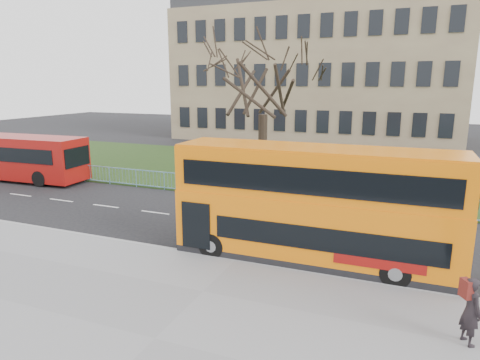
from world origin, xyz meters
name	(u,v)px	position (x,y,z in m)	size (l,w,h in m)	color
ground	(251,247)	(0.00, 0.00, 0.00)	(120.00, 120.00, 0.00)	black
pavement	(155,341)	(0.00, -6.75, 0.06)	(80.00, 10.50, 0.12)	slate
kerb	(236,261)	(0.00, -1.55, 0.07)	(80.00, 0.20, 0.14)	gray
grass_verge	(323,175)	(0.00, 14.30, 0.04)	(80.00, 15.40, 0.08)	#1D3312
guard_railing	(295,194)	(0.00, 6.60, 0.55)	(40.00, 0.12, 1.10)	#699DBB
bare_tree	(263,101)	(-3.00, 10.00, 5.20)	(7.17, 7.17, 10.24)	black
civic_building	(318,76)	(-5.00, 35.00, 7.00)	(30.00, 15.00, 14.00)	#8A7158
yellow_bus	(314,203)	(2.50, -0.44, 2.19)	(9.76, 2.43, 4.08)	orange
red_bus	(9,156)	(-19.07, 5.39, 1.54)	(11.05, 3.01, 2.88)	maroon
pedestrian	(471,311)	(7.11, -4.08, 0.97)	(0.62, 0.41, 1.70)	black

